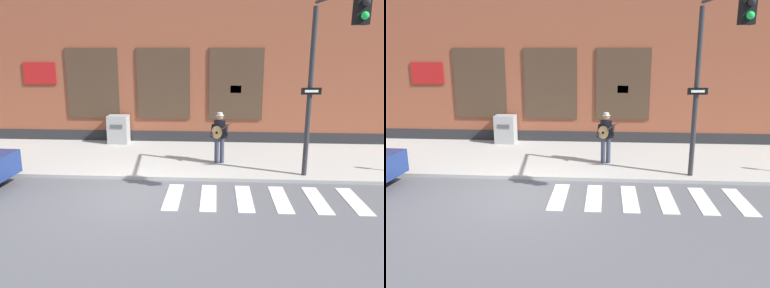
% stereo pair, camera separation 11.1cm
% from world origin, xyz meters
% --- Properties ---
extents(ground_plane, '(160.00, 160.00, 0.00)m').
position_xyz_m(ground_plane, '(0.00, 0.00, 0.00)').
color(ground_plane, '#56565B').
extents(sidewalk, '(28.00, 4.79, 0.11)m').
position_xyz_m(sidewalk, '(0.00, 3.76, 0.05)').
color(sidewalk, '#ADAAA3').
rests_on(sidewalk, ground).
extents(building_backdrop, '(28.00, 4.06, 7.21)m').
position_xyz_m(building_backdrop, '(-0.00, 8.15, 3.60)').
color(building_backdrop, brown).
rests_on(building_backdrop, ground).
extents(crosswalk, '(5.20, 1.90, 0.01)m').
position_xyz_m(crosswalk, '(3.46, 0.07, 0.01)').
color(crosswalk, silver).
rests_on(crosswalk, ground).
extents(busker, '(0.71, 0.56, 1.74)m').
position_xyz_m(busker, '(2.31, 3.01, 1.10)').
color(busker, '#33384C').
rests_on(busker, sidewalk).
extents(traffic_light, '(0.77, 3.00, 5.15)m').
position_xyz_m(traffic_light, '(5.08, 0.75, 3.67)').
color(traffic_light, '#2D2D30').
rests_on(traffic_light, sidewalk).
extents(utility_box, '(0.83, 0.68, 1.17)m').
position_xyz_m(utility_box, '(-1.86, 5.71, 0.69)').
color(utility_box, '#9E9E9E').
rests_on(utility_box, sidewalk).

